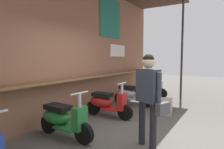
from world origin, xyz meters
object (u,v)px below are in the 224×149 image
scooter_green (62,118)px  scooter_cream (148,88)px  scooter_red (106,103)px  shopper_with_handbag (149,91)px  scooter_silver (131,94)px  merchandise_crate (165,106)px

scooter_green → scooter_cream: size_ratio=1.00×
scooter_red → shopper_with_handbag: (-1.14, -1.64, 0.63)m
shopper_with_handbag → scooter_red: bearing=76.9°
scooter_cream → shopper_with_handbag: size_ratio=0.84×
scooter_green → scooter_red: 1.62m
scooter_silver → merchandise_crate: size_ratio=2.94×
scooter_green → scooter_cream: 4.78m
scooter_cream → merchandise_crate: bearing=-56.2°
scooter_silver → merchandise_crate: (-0.40, -1.28, -0.17)m
scooter_cream → shopper_with_handbag: bearing=-67.6°
scooter_silver → scooter_cream: size_ratio=1.00×
scooter_silver → scooter_cream: 1.63m
scooter_green → merchandise_crate: bearing=67.1°
scooter_red → merchandise_crate: size_ratio=2.94×
scooter_silver → shopper_with_handbag: bearing=-59.9°
scooter_green → merchandise_crate: 3.04m
scooter_red → scooter_silver: bearing=88.8°
scooter_green → merchandise_crate: (2.75, -1.28, -0.17)m
shopper_with_handbag → scooter_silver: bearing=53.2°
scooter_green → scooter_cream: same height
shopper_with_handbag → merchandise_crate: bearing=30.6°
scooter_red → scooter_cream: 3.16m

